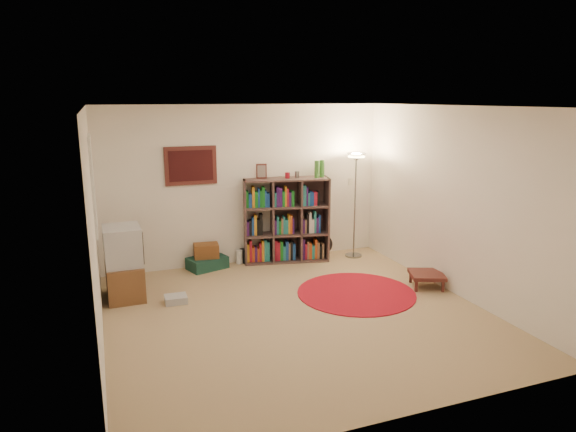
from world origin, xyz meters
The scene contains 12 objects.
room centered at (-0.05, 0.05, 1.26)m, with size 4.54×4.54×2.54m.
bookshelf centered at (0.59, 2.06, 0.66)m, with size 1.41×0.65×1.63m.
floor_lamp centered at (1.75, 1.87, 1.44)m, with size 0.41×0.41×1.73m.
floor_fan centered at (1.23, 2.01, 0.20)m, with size 0.35×0.21×0.39m.
tv_stand centered at (-1.94, 1.31, 0.47)m, with size 0.49×0.67×0.97m.
dvd_box centered at (-1.35, 0.89, 0.05)m, with size 0.29×0.24×0.09m.
suitcase centered at (-0.68, 2.09, 0.09)m, with size 0.66×0.53×0.19m.
wicker_basket centered at (-0.69, 2.09, 0.29)m, with size 0.40×0.31×0.21m.
duffel_bag centered at (0.05, 2.23, 0.11)m, with size 0.37×0.33×0.22m.
paper_towel centered at (-0.15, 2.16, 0.11)m, with size 0.12×0.12×0.22m.
red_rug centered at (1.00, 0.36, 0.01)m, with size 1.60×1.60×0.01m.
side_table centered at (2.03, 0.23, 0.17)m, with size 0.59×0.59×0.21m.
Camera 1 is at (-2.16, -5.46, 2.60)m, focal length 32.00 mm.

